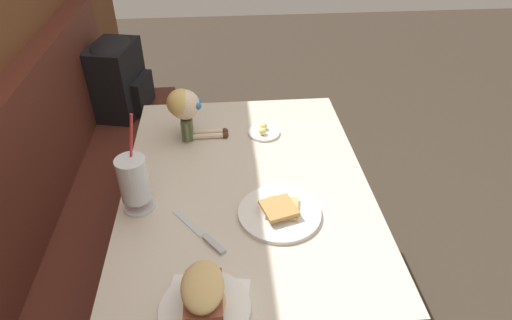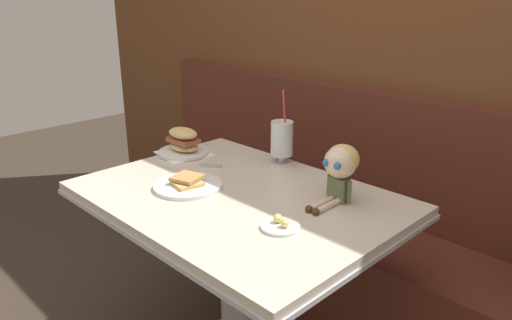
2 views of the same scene
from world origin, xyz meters
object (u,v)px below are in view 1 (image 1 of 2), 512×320
at_px(butter_saucer, 264,132).
at_px(backpack, 118,77).
at_px(seated_doll, 185,107).
at_px(toast_plate, 280,212).
at_px(butter_knife, 207,238).
at_px(sandwich_plate, 204,299).
at_px(milkshake_glass, 134,181).

bearing_deg(butter_saucer, backpack, 42.98).
height_order(seated_doll, backpack, seated_doll).
height_order(toast_plate, backpack, backpack).
bearing_deg(backpack, butter_knife, -159.55).
bearing_deg(seated_doll, backpack, 28.55).
height_order(toast_plate, butter_saucer, toast_plate).
distance_m(butter_knife, seated_doll, 0.56).
distance_m(toast_plate, butter_saucer, 0.45).
xyz_separation_m(seated_doll, backpack, (0.74, 0.40, -0.21)).
relative_size(sandwich_plate, backpack, 0.57).
height_order(milkshake_glass, butter_saucer, milkshake_glass).
height_order(butter_saucer, backpack, backpack).
bearing_deg(milkshake_glass, backpack, 13.42).
relative_size(sandwich_plate, butter_saucer, 1.92).
xyz_separation_m(sandwich_plate, butter_saucer, (0.77, -0.22, -0.04)).
distance_m(seated_doll, backpack, 0.86).
xyz_separation_m(toast_plate, butter_saucer, (0.45, 0.00, -0.00)).
height_order(butter_knife, backpack, backpack).
relative_size(milkshake_glass, sandwich_plate, 1.37).
xyz_separation_m(milkshake_glass, sandwich_plate, (-0.39, -0.21, -0.06)).
height_order(toast_plate, seated_doll, seated_doll).
bearing_deg(toast_plate, seated_doll, 32.70).
bearing_deg(seated_doll, sandwich_plate, -174.67).
height_order(toast_plate, milkshake_glass, milkshake_glass).
bearing_deg(butter_knife, seated_doll, 7.83).
height_order(butter_saucer, butter_knife, butter_saucer).
bearing_deg(butter_saucer, sandwich_plate, 164.25).
relative_size(toast_plate, seated_doll, 1.15).
relative_size(toast_plate, sandwich_plate, 1.09).
bearing_deg(butter_saucer, butter_knife, 158.08).
bearing_deg(seated_doll, butter_saucer, -90.54).
relative_size(sandwich_plate, butter_knife, 1.16).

